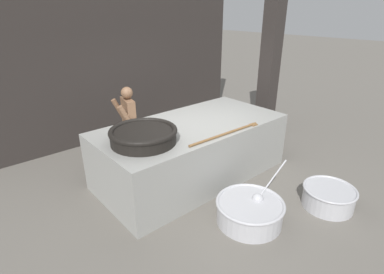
# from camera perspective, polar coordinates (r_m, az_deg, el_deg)

# --- Properties ---
(ground_plane) EXTENTS (60.00, 60.00, 0.00)m
(ground_plane) POSITION_cam_1_polar(r_m,az_deg,el_deg) (5.77, 0.00, -7.13)
(ground_plane) COLOR #666059
(back_wall) EXTENTS (6.92, 0.24, 3.91)m
(back_wall) POSITION_cam_1_polar(r_m,az_deg,el_deg) (7.35, -14.73, 15.05)
(back_wall) COLOR #2D2826
(back_wall) RESTS_ON ground_plane
(support_pillar) EXTENTS (0.35, 0.35, 3.91)m
(support_pillar) POSITION_cam_1_polar(r_m,az_deg,el_deg) (7.30, 14.77, 14.99)
(support_pillar) COLOR #2D2826
(support_pillar) RESTS_ON ground_plane
(hearth_platform) EXTENTS (3.43, 1.68, 1.04)m
(hearth_platform) POSITION_cam_1_polar(r_m,az_deg,el_deg) (5.53, 0.00, -2.48)
(hearth_platform) COLOR gray
(hearth_platform) RESTS_ON ground_plane
(giant_wok_near) EXTENTS (1.04, 1.04, 0.23)m
(giant_wok_near) POSITION_cam_1_polar(r_m,az_deg,el_deg) (4.58, -9.24, 0.39)
(giant_wok_near) COLOR black
(giant_wok_near) RESTS_ON hearth_platform
(stirring_paddle) EXTENTS (1.51, 0.11, 0.04)m
(stirring_paddle) POSITION_cam_1_polar(r_m,az_deg,el_deg) (4.91, 6.90, 0.80)
(stirring_paddle) COLOR brown
(stirring_paddle) RESTS_ON hearth_platform
(cook) EXTENTS (0.44, 0.63, 1.60)m
(cook) POSITION_cam_1_polar(r_m,az_deg,el_deg) (5.91, -11.89, 2.40)
(cook) COLOR brown
(cook) RESTS_ON ground_plane
(prep_bowl_vegetables) EXTENTS (1.30, 1.01, 0.77)m
(prep_bowl_vegetables) POSITION_cam_1_polar(r_m,az_deg,el_deg) (4.60, 10.93, -13.56)
(prep_bowl_vegetables) COLOR #B7B7BC
(prep_bowl_vegetables) RESTS_ON ground_plane
(prep_bowl_meat) EXTENTS (0.82, 0.82, 0.34)m
(prep_bowl_meat) POSITION_cam_1_polar(r_m,az_deg,el_deg) (5.30, 24.58, -10.22)
(prep_bowl_meat) COLOR #B7B7BC
(prep_bowl_meat) RESTS_ON ground_plane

